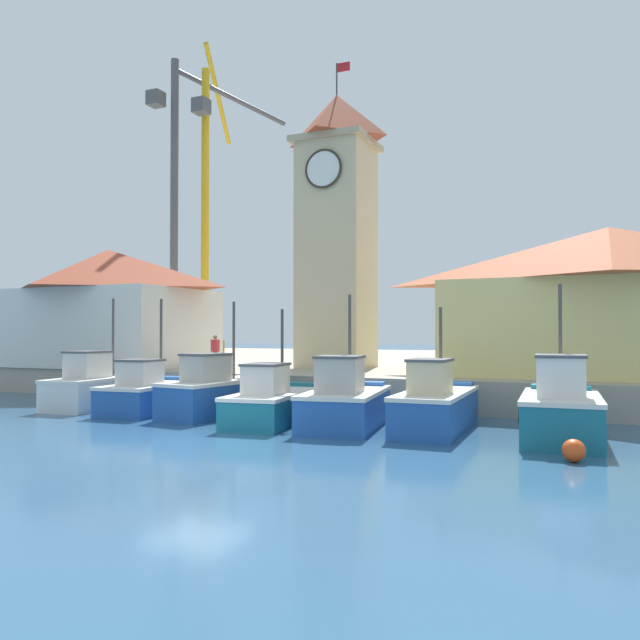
# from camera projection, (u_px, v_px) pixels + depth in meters

# --- Properties ---
(ground_plane) EXTENTS (300.00, 300.00, 0.00)m
(ground_plane) POSITION_uv_depth(u_px,v_px,m) (198.00, 443.00, 16.57)
(ground_plane) COLOR #2D567A
(quay_wharf) EXTENTS (120.00, 40.00, 1.24)m
(quay_wharf) POSITION_uv_depth(u_px,v_px,m) (438.00, 367.00, 42.55)
(quay_wharf) COLOR #A89E89
(quay_wharf) RESTS_ON ground
(fishing_boat_far_left) EXTENTS (2.37, 5.29, 4.36)m
(fishing_boat_far_left) POSITION_uv_depth(u_px,v_px,m) (101.00, 387.00, 24.82)
(fishing_boat_far_left) COLOR silver
(fishing_boat_far_left) RESTS_ON ground
(fishing_boat_left_outer) EXTENTS (2.36, 4.54, 4.25)m
(fishing_boat_left_outer) POSITION_uv_depth(u_px,v_px,m) (151.00, 394.00, 23.17)
(fishing_boat_left_outer) COLOR #2356A8
(fishing_boat_left_outer) RESTS_ON ground
(fishing_boat_left_inner) EXTENTS (2.45, 5.33, 4.10)m
(fishing_boat_left_inner) POSITION_uv_depth(u_px,v_px,m) (221.00, 393.00, 22.34)
(fishing_boat_left_inner) COLOR #2356A8
(fishing_boat_left_inner) RESTS_ON ground
(fishing_boat_mid_left) EXTENTS (2.50, 5.30, 3.75)m
(fishing_boat_mid_left) POSITION_uv_depth(u_px,v_px,m) (275.00, 402.00, 20.49)
(fishing_boat_mid_left) COLOR #196B7F
(fishing_boat_mid_left) RESTS_ON ground
(fishing_boat_center) EXTENTS (2.78, 4.87, 4.18)m
(fishing_boat_center) POSITION_uv_depth(u_px,v_px,m) (345.00, 403.00, 19.44)
(fishing_boat_center) COLOR #2356A8
(fishing_boat_center) RESTS_ON ground
(fishing_boat_mid_right) EXTENTS (1.96, 5.22, 3.75)m
(fishing_boat_mid_right) POSITION_uv_depth(u_px,v_px,m) (436.00, 405.00, 18.82)
(fishing_boat_mid_right) COLOR #2356A8
(fishing_boat_mid_right) RESTS_ON ground
(fishing_boat_right_inner) EXTENTS (2.26, 4.47, 4.32)m
(fishing_boat_right_inner) POSITION_uv_depth(u_px,v_px,m) (561.00, 411.00, 16.96)
(fishing_boat_right_inner) COLOR #196B7F
(fishing_boat_right_inner) RESTS_ON ground
(clock_tower) EXTENTS (3.71, 3.71, 15.18)m
(clock_tower) POSITION_uv_depth(u_px,v_px,m) (337.00, 224.00, 30.90)
(clock_tower) COLOR beige
(clock_tower) RESTS_ON quay_wharf
(warehouse_left) EXTENTS (10.32, 7.10, 6.09)m
(warehouse_left) POSITION_uv_depth(u_px,v_px,m) (108.00, 306.00, 32.69)
(warehouse_left) COLOR silver
(warehouse_left) RESTS_ON quay_wharf
(warehouse_right) EXTENTS (12.70, 6.55, 5.85)m
(warehouse_right) POSITION_uv_depth(u_px,v_px,m) (609.00, 300.00, 24.32)
(warehouse_right) COLOR #E5D17A
(warehouse_right) RESTS_ON quay_wharf
(port_crane_near) EXTENTS (3.83, 9.07, 22.36)m
(port_crane_near) POSITION_uv_depth(u_px,v_px,m) (206.00, 239.00, 43.93)
(port_crane_near) COLOR #976E11
(port_crane_near) RESTS_ON quay_wharf
(port_crane_far) EXTENTS (6.40, 9.09, 21.08)m
(port_crane_far) POSITION_uv_depth(u_px,v_px,m) (178.00, 236.00, 43.95)
(port_crane_far) COLOR #353539
(port_crane_far) RESTS_ON quay_wharf
(mooring_buoy) EXTENTS (0.52, 0.52, 0.52)m
(mooring_buoy) POSITION_uv_depth(u_px,v_px,m) (574.00, 451.00, 14.14)
(mooring_buoy) COLOR #E54C19
(mooring_buoy) RESTS_ON ground
(dock_worker_near_tower) EXTENTS (0.34, 0.22, 1.62)m
(dock_worker_near_tower) POSITION_uv_depth(u_px,v_px,m) (215.00, 352.00, 28.36)
(dock_worker_near_tower) COLOR #33333D
(dock_worker_near_tower) RESTS_ON quay_wharf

